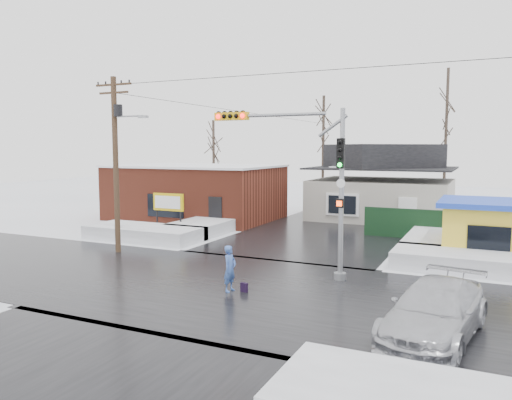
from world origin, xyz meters
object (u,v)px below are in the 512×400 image
at_px(traffic_signal, 305,169).
at_px(utility_pole, 117,154).
at_px(kiosk, 489,229).
at_px(pedestrian, 230,269).
at_px(marquee_sign, 168,203).
at_px(car, 435,311).

bearing_deg(traffic_signal, utility_pole, 177.05).
xyz_separation_m(traffic_signal, kiosk, (7.07, 7.03, -3.08)).
height_order(traffic_signal, utility_pole, utility_pole).
xyz_separation_m(utility_pole, pedestrian, (8.61, -3.91, -4.24)).
bearing_deg(traffic_signal, kiosk, 44.84).
height_order(utility_pole, marquee_sign, utility_pole).
bearing_deg(car, pedestrian, 176.83).
distance_m(marquee_sign, pedestrian, 13.89).
bearing_deg(traffic_signal, car, -41.04).
distance_m(pedestrian, car, 7.64).
bearing_deg(car, kiosk, 92.62).
bearing_deg(pedestrian, marquee_sign, 49.76).
relative_size(traffic_signal, kiosk, 1.52).
distance_m(traffic_signal, marquee_sign, 13.42).
distance_m(utility_pole, kiosk, 18.95).
relative_size(traffic_signal, car, 1.30).
distance_m(utility_pole, car, 17.55).
bearing_deg(kiosk, utility_pole, -159.56).
distance_m(marquee_sign, car, 20.69).
xyz_separation_m(marquee_sign, pedestrian, (9.69, -9.90, -1.05)).
bearing_deg(kiosk, marquee_sign, -178.45).
height_order(kiosk, pedestrian, kiosk).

